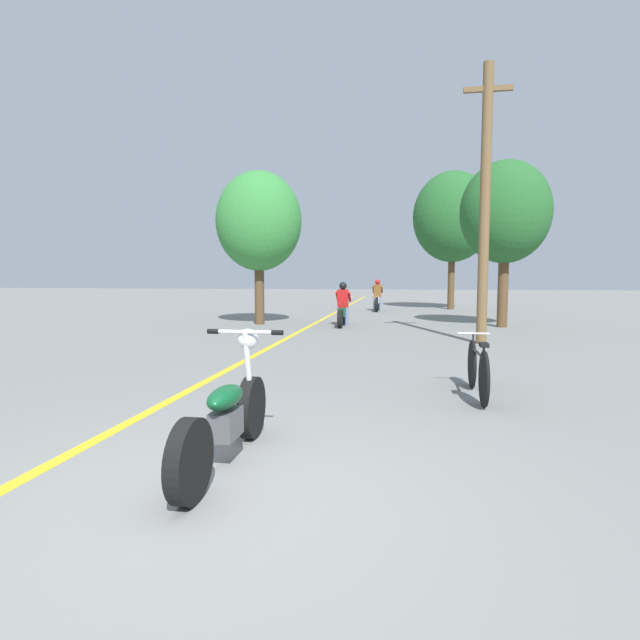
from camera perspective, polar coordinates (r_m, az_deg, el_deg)
ground_plane at (r=3.92m, az=-10.68°, el=-19.24°), size 120.00×120.00×0.00m
lane_stripe_center at (r=16.30m, az=-1.09°, el=-0.65°), size 0.14×48.00×0.01m
utility_pole at (r=12.60m, az=18.33°, el=12.67°), size 1.10×0.24×6.50m
roadside_tree_right_near at (r=16.94m, az=20.42°, el=11.40°), size 2.78×2.50×5.21m
roadside_tree_right_far at (r=25.49m, az=14.91°, el=11.29°), size 3.80×3.42×6.68m
roadside_tree_left at (r=17.00m, az=-7.02°, el=11.07°), size 2.86×2.58×5.09m
motorcycle_foreground at (r=4.42m, az=-10.49°, el=-10.66°), size 0.74×2.08×1.10m
motorcycle_rider_lead at (r=16.20m, az=2.63°, el=1.23°), size 0.50×1.97×1.43m
motorcycle_rider_far at (r=23.51m, az=6.58°, el=2.40°), size 0.50×2.10×1.48m
bicycle_parked at (r=7.00m, az=17.58°, el=-5.37°), size 0.44×1.76×0.81m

